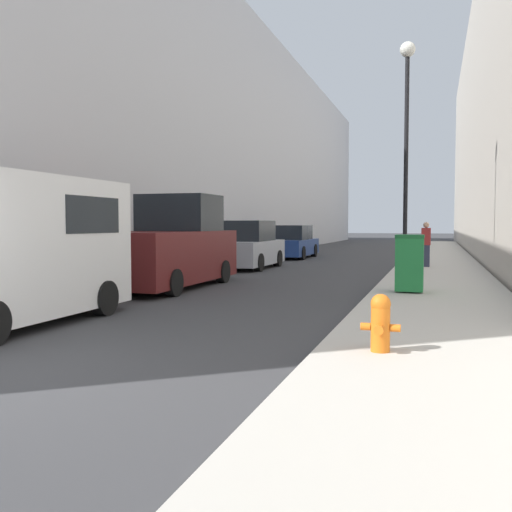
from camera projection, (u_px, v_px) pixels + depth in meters
sidewalk_right at (439, 266)px, 21.69m from camera, size 3.03×60.00×0.14m
building_left_glass at (172, 147)px, 33.48m from camera, size 12.00×60.00×12.35m
fire_hydrant at (380, 321)px, 6.79m from camera, size 0.47×0.35×0.69m
trash_bin at (410, 263)px, 12.73m from camera, size 0.62×0.62×1.29m
lamppost at (407, 124)px, 16.37m from camera, size 0.44×0.44×6.72m
white_van at (6, 244)px, 9.34m from camera, size 2.19×4.53×2.45m
pickup_truck at (168, 249)px, 15.00m from camera, size 2.21×5.14×2.46m
parked_sedan_near at (247, 247)px, 21.36m from camera, size 1.92×4.18×1.79m
parked_sedan_far at (292, 243)px, 27.90m from camera, size 1.83×4.56×1.60m
pedestrian_on_sidewalk at (426, 244)px, 20.29m from camera, size 0.32×0.21×1.59m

